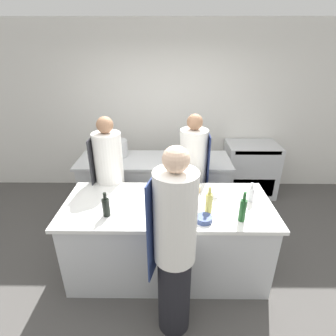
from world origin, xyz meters
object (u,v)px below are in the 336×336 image
at_px(cup, 214,194).
at_px(bowl_prep_small, 193,188).
at_px(chef_at_pass_far, 111,183).
at_px(bottle_vinegar, 106,207).
at_px(chef_at_stove, 193,176).
at_px(bowl_mixing_large, 204,219).
at_px(oven_range, 250,169).
at_px(chef_at_prep_near, 174,249).
at_px(bottle_olive_oil, 172,187).
at_px(bottle_cooking_oil, 209,202).
at_px(bottle_sauce, 243,210).
at_px(stockpot, 117,148).
at_px(bottle_wine, 251,194).

bearing_deg(cup, bowl_prep_small, 149.69).
bearing_deg(chef_at_pass_far, bowl_prep_small, -100.52).
distance_m(chef_at_pass_far, bowl_prep_small, 1.04).
bearing_deg(bottle_vinegar, chef_at_stove, 47.04).
height_order(chef_at_stove, bowl_mixing_large, chef_at_stove).
relative_size(oven_range, chef_at_prep_near, 0.51).
relative_size(chef_at_pass_far, bottle_olive_oil, 6.11).
xyz_separation_m(chef_at_stove, bowl_prep_small, (-0.04, -0.51, 0.10)).
distance_m(bottle_olive_oil, bowl_prep_small, 0.28).
distance_m(chef_at_prep_near, chef_at_stove, 1.50).
xyz_separation_m(chef_at_prep_near, bowl_mixing_large, (0.28, 0.40, 0.01)).
relative_size(chef_at_stove, bottle_cooking_oil, 5.88).
bearing_deg(cup, chef_at_stove, 105.99).
bearing_deg(chef_at_pass_far, oven_range, -55.31).
bearing_deg(bottle_sauce, bottle_olive_oil, 146.54).
bearing_deg(bottle_vinegar, chef_at_prep_near, -36.49).
bearing_deg(chef_at_prep_near, bottle_sauce, -43.15).
xyz_separation_m(chef_at_stove, bottle_olive_oil, (-0.28, -0.62, 0.17)).
bearing_deg(bottle_sauce, bottle_cooking_oil, 155.11).
relative_size(chef_at_stove, stockpot, 5.26).
bearing_deg(chef_at_pass_far, bottle_wine, -101.83).
distance_m(chef_at_pass_far, stockpot, 0.81).
xyz_separation_m(bottle_wine, bowl_mixing_large, (-0.54, -0.37, -0.06)).
xyz_separation_m(oven_range, bottle_wine, (-0.53, -1.71, 0.52)).
bearing_deg(bottle_wine, bowl_prep_small, 161.75).
xyz_separation_m(bowl_prep_small, stockpot, (-1.06, 1.06, 0.08)).
bearing_deg(oven_range, bowl_mixing_large, -117.05).
bearing_deg(chef_at_pass_far, bottle_sauce, -115.52).
bearing_deg(bowl_mixing_large, bottle_cooking_oil, 68.01).
xyz_separation_m(bottle_sauce, bowl_mixing_large, (-0.36, -0.02, -0.10)).
bearing_deg(bowl_prep_small, chef_at_pass_far, 165.21).
relative_size(chef_at_prep_near, stockpot, 5.68).
bearing_deg(bottle_olive_oil, cup, -2.29).
relative_size(bowl_mixing_large, stockpot, 0.51).
relative_size(oven_range, chef_at_stove, 0.55).
bearing_deg(chef_at_pass_far, chef_at_prep_near, -143.35).
height_order(oven_range, bottle_cooking_oil, bottle_cooking_oil).
bearing_deg(bottle_vinegar, bottle_wine, 10.91).
bearing_deg(bottle_sauce, bottle_wine, 63.29).
distance_m(chef_at_prep_near, bottle_wine, 1.13).
height_order(bottle_olive_oil, bottle_sauce, bottle_sauce).
relative_size(chef_at_prep_near, chef_at_pass_far, 1.06).
relative_size(chef_at_prep_near, bowl_mixing_large, 11.18).
distance_m(bottle_olive_oil, bowl_mixing_large, 0.55).
xyz_separation_m(oven_range, chef_at_stove, (-1.08, -1.01, 0.37)).
xyz_separation_m(oven_range, stockpot, (-2.18, -0.45, 0.55)).
xyz_separation_m(chef_at_prep_near, cup, (0.45, 0.84, 0.02)).
bearing_deg(bottle_sauce, bottle_vinegar, 176.98).
bearing_deg(bowl_mixing_large, chef_at_stove, 91.05).
xyz_separation_m(bottle_sauce, bowl_prep_small, (-0.42, 0.55, -0.09)).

